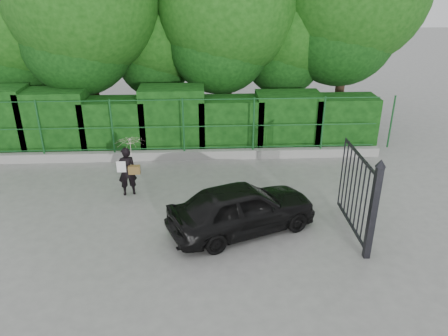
{
  "coord_description": "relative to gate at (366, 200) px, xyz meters",
  "views": [
    {
      "loc": [
        1.06,
        -9.04,
        5.82
      ],
      "look_at": [
        1.57,
        1.3,
        1.1
      ],
      "focal_mm": 35.0,
      "sensor_mm": 36.0,
      "label": 1
    }
  ],
  "objects": [
    {
      "name": "gate",
      "position": [
        0.0,
        0.0,
        0.0
      ],
      "size": [
        0.22,
        2.33,
        2.36
      ],
      "color": "black",
      "rests_on": "ground"
    },
    {
      "name": "car",
      "position": [
        -2.66,
        0.77,
        -0.57
      ],
      "size": [
        3.89,
        2.71,
        1.23
      ],
      "primitive_type": "imported",
      "rotation": [
        0.0,
        0.0,
        1.96
      ],
      "color": "black",
      "rests_on": "ground"
    },
    {
      "name": "trees",
      "position": [
        -3.46,
        8.46,
        3.43
      ],
      "size": [
        17.1,
        6.15,
        8.08
      ],
      "color": "black",
      "rests_on": "ground"
    },
    {
      "name": "kerb",
      "position": [
        -4.6,
        5.22,
        -1.04
      ],
      "size": [
        14.0,
        0.25,
        0.3
      ],
      "primitive_type": "cube",
      "color": "#9E9E99",
      "rests_on": "ground"
    },
    {
      "name": "hedge",
      "position": [
        -4.86,
        6.22,
        -0.17
      ],
      "size": [
        14.2,
        1.2,
        2.27
      ],
      "color": "black",
      "rests_on": "ground"
    },
    {
      "name": "woman",
      "position": [
        -5.59,
        2.82,
        -0.08
      ],
      "size": [
        0.87,
        0.85,
        1.68
      ],
      "color": "black",
      "rests_on": "ground"
    },
    {
      "name": "ground",
      "position": [
        -4.6,
        0.72,
        -1.19
      ],
      "size": [
        80.0,
        80.0,
        0.0
      ],
      "primitive_type": "plane",
      "color": "gray"
    },
    {
      "name": "fence",
      "position": [
        -4.38,
        5.22,
        0.01
      ],
      "size": [
        14.13,
        0.06,
        1.8
      ],
      "color": "#164F22",
      "rests_on": "kerb"
    }
  ]
}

